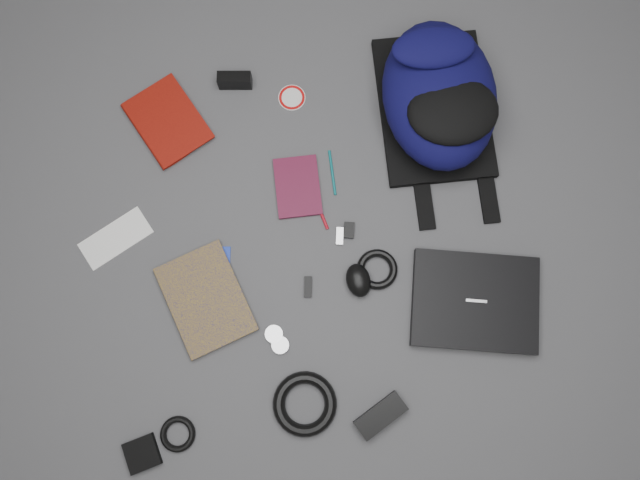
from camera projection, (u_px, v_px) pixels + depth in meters
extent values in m
plane|color=#4F4F51|center=(320.00, 241.00, 1.70)|extent=(4.00, 4.00, 0.00)
cube|color=black|center=(475.00, 301.00, 1.65)|extent=(0.39, 0.34, 0.03)
imported|color=maroon|center=(142.00, 138.00, 1.74)|extent=(0.25, 0.28, 0.03)
imported|color=#C3960D|center=(172.00, 315.00, 1.65)|extent=(0.25, 0.30, 0.02)
cube|color=white|center=(116.00, 238.00, 1.70)|extent=(0.21, 0.15, 0.00)
cube|color=#490E23|center=(298.00, 187.00, 1.72)|extent=(0.14, 0.18, 0.01)
cube|color=black|center=(235.00, 80.00, 1.76)|extent=(0.10, 0.05, 0.05)
cylinder|color=white|center=(292.00, 98.00, 1.78)|extent=(0.10, 0.10, 0.00)
cylinder|color=#0C676C|center=(332.00, 173.00, 1.73)|extent=(0.02, 0.13, 0.01)
cylinder|color=#A90D1A|center=(318.00, 204.00, 1.71)|extent=(0.03, 0.15, 0.01)
cube|color=#1833B5|center=(219.00, 263.00, 1.69)|extent=(0.08, 0.10, 0.00)
cube|color=black|center=(308.00, 287.00, 1.67)|extent=(0.03, 0.06, 0.01)
cube|color=#B6B6B8|center=(340.00, 236.00, 1.70)|extent=(0.03, 0.05, 0.01)
cube|color=black|center=(349.00, 230.00, 1.70)|extent=(0.04, 0.05, 0.01)
ellipsoid|color=black|center=(358.00, 280.00, 1.66)|extent=(0.07, 0.09, 0.05)
cylinder|color=silver|center=(274.00, 334.00, 1.65)|extent=(0.05, 0.05, 0.01)
cylinder|color=#B4B3B6|center=(280.00, 345.00, 1.64)|extent=(0.05, 0.05, 0.01)
torus|color=black|center=(377.00, 269.00, 1.67)|extent=(0.12, 0.12, 0.02)
cube|color=black|center=(381.00, 415.00, 1.60)|extent=(0.15, 0.11, 0.03)
torus|color=black|center=(305.00, 404.00, 1.60)|extent=(0.18, 0.18, 0.03)
cube|color=black|center=(142.00, 454.00, 1.59)|extent=(0.09, 0.09, 0.02)
torus|color=black|center=(178.00, 434.00, 1.60)|extent=(0.12, 0.12, 0.02)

